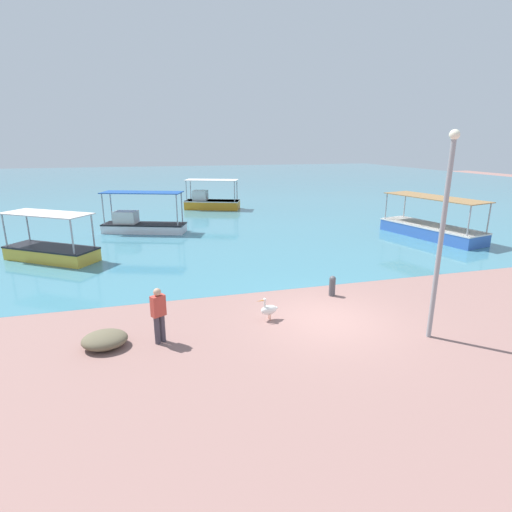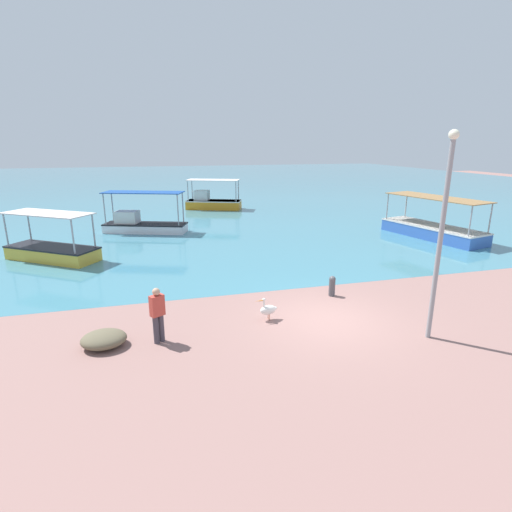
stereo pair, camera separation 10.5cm
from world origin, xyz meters
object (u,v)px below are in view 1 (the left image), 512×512
Objects in this scene: pelican at (269,309)px; net_pile at (105,340)px; lamp_post at (442,228)px; fishing_boat_center at (211,202)px; fishing_boat_far_right at (431,229)px; fisherman_standing at (159,314)px; fishing_boat_far_left at (141,224)px; mooring_bollard at (332,285)px; fishing_boat_near_left at (51,250)px.

pelican is 5.09m from net_pile.
lamp_post is at bearing -11.30° from net_pile.
fishing_boat_center is 18.44m from fishing_boat_far_right.
fishing_boat_far_left is at bearing 92.16° from fisherman_standing.
mooring_bollard is at bearing -144.02° from fishing_boat_far_right.
fishing_boat_far_right is 4.00× the size of fisherman_standing.
fisherman_standing is at bearing 167.43° from lamp_post.
fishing_boat_far_right is 1.13× the size of lamp_post.
fishing_boat_far_left reaches higher than net_pile.
pelican is 3.61m from fisherman_standing.
mooring_bollard is 8.29m from net_pile.
mooring_bollard is (7.09, -13.58, -0.16)m from fishing_boat_far_left.
lamp_post is (2.58, -25.73, 2.72)m from fishing_boat_center.
net_pile is at bearing -166.16° from mooring_bollard.
fishing_boat_near_left is 2.85× the size of fisherman_standing.
pelican is at bearing -146.07° from fishing_boat_far_right.
pelican is 3.33m from mooring_bollard.
net_pile is at bearing -71.64° from fishing_boat_near_left.
lamp_post is (4.34, -2.39, 2.99)m from pelican.
pelican is at bearing -74.74° from fishing_boat_far_left.
fisherman_standing is at bearing -102.40° from fishing_boat_center.
mooring_bollard is (11.38, -8.07, -0.08)m from fishing_boat_near_left.
mooring_bollard is at bearing -86.77° from fishing_boat_center.
mooring_bollard is at bearing 109.28° from lamp_post.
fishing_boat_far_right is at bearing -51.61° from fishing_boat_center.
fishing_boat_near_left is 6.00× the size of pelican.
fishing_boat_center is 0.84× the size of lamp_post.
fishing_boat_center is 0.74× the size of fishing_boat_far_right.
fishing_boat_near_left is at bearing -126.34° from fishing_boat_center.
net_pile is at bearing -174.17° from pelican.
mooring_bollard is 0.62× the size of net_pile.
lamp_post reaches higher than pelican.
fishing_boat_far_right is at bearing 29.67° from fisherman_standing.
lamp_post reaches higher than fishing_boat_center.
lamp_post reaches higher than mooring_bollard.
fishing_boat_center is 21.90m from mooring_bollard.
net_pile is (-1.54, 0.13, -0.67)m from fisherman_standing.
fishing_boat_far_left is 15.60m from net_pile.
mooring_bollard is 0.47× the size of fisherman_standing.
net_pile is at bearing 168.70° from lamp_post.
mooring_bollard is at bearing -62.43° from fishing_boat_far_left.
fishing_boat_far_right is at bearing -19.62° from fishing_boat_far_left.
fishing_boat_far_left is 15.33m from mooring_bollard.
fishing_boat_near_left is 6.07× the size of mooring_bollard.
pelican is at bearing -94.30° from fishing_boat_center.
fishing_boat_near_left is 11.29m from fisherman_standing.
fishing_boat_far_left is 3.26× the size of fisherman_standing.
fisherman_standing is at bearing -4.66° from net_pile.
lamp_post reaches higher than fishing_boat_far_left.
lamp_post is at bearing -28.91° from pelican.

